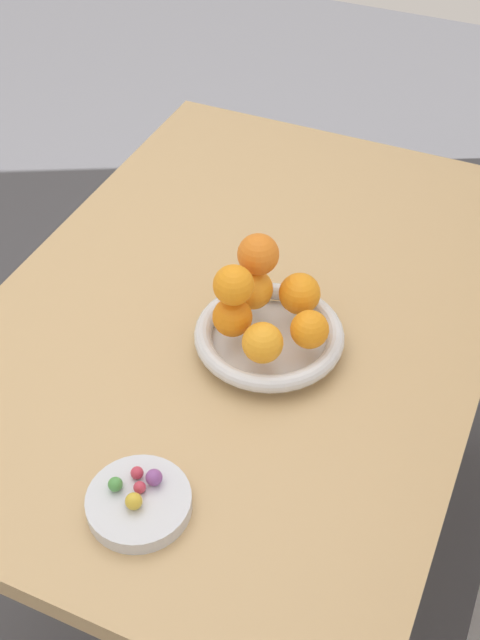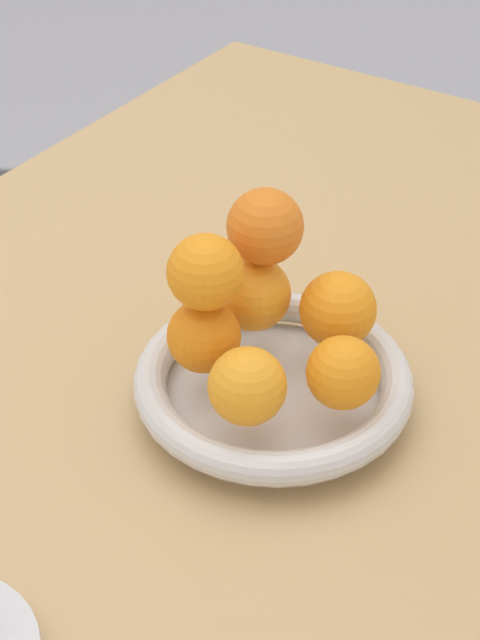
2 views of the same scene
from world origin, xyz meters
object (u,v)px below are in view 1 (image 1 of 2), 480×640
(orange_4, at_px, (232,317))
(orange_5, at_px, (233,285))
(candy_dish, at_px, (139,503))
(orange_3, at_px, (253,289))
(orange_0, at_px, (263,343))
(candy_ball_2, at_px, (137,473))
(dining_table, at_px, (245,342))
(candy_ball_1, at_px, (154,477))
(candy_ball_3, at_px, (131,501))
(fruit_bowl, at_px, (269,337))
(candy_ball_0, at_px, (140,487))
(candy_ball_5, at_px, (134,501))
(orange_2, at_px, (300,294))
(candy_ball_4, at_px, (114,484))
(orange_6, at_px, (258,254))
(orange_1, at_px, (310,329))

(orange_4, distance_m, orange_5, 0.06)
(candy_dish, height_order, orange_3, orange_3)
(orange_0, distance_m, candy_ball_2, 0.25)
(dining_table, height_order, candy_ball_1, candy_ball_1)
(orange_3, height_order, candy_ball_3, orange_3)
(candy_ball_2, bearing_deg, orange_5, 177.82)
(fruit_bowl, bearing_deg, candy_ball_1, -6.33)
(candy_ball_0, bearing_deg, orange_5, -179.40)
(orange_0, distance_m, candy_ball_5, 0.28)
(orange_2, bearing_deg, candy_ball_5, -9.13)
(fruit_bowl, distance_m, candy_ball_5, 0.34)
(candy_ball_4, bearing_deg, fruit_bowl, 167.01)
(orange_4, bearing_deg, orange_0, 62.62)
(orange_3, distance_m, candy_ball_0, 0.35)
(dining_table, height_order, candy_dish, candy_dish)
(orange_2, height_order, candy_ball_3, orange_2)
(candy_ball_4, relative_size, candy_ball_5, 0.87)
(orange_3, bearing_deg, candy_ball_3, 0.03)
(orange_0, bearing_deg, candy_ball_2, -16.26)
(candy_ball_0, bearing_deg, orange_6, 179.33)
(candy_ball_3, bearing_deg, candy_dish, 167.65)
(candy_ball_3, bearing_deg, dining_table, -175.99)
(fruit_bowl, xyz_separation_m, orange_0, (0.06, 0.01, 0.05))
(fruit_bowl, relative_size, orange_0, 3.82)
(fruit_bowl, bearing_deg, candy_ball_0, -7.79)
(orange_6, bearing_deg, orange_2, 98.76)
(candy_dish, xyz_separation_m, orange_4, (-0.29, -0.01, 0.06))
(candy_ball_3, xyz_separation_m, candy_ball_4, (-0.01, -0.03, 0.00))
(fruit_bowl, xyz_separation_m, candy_ball_4, (0.32, -0.07, 0.01))
(orange_5, relative_size, candy_ball_4, 3.13)
(dining_table, relative_size, orange_2, 17.80)
(candy_ball_1, bearing_deg, orange_0, 169.06)
(orange_2, relative_size, candy_ball_4, 3.34)
(candy_dish, height_order, orange_1, orange_1)
(orange_3, height_order, candy_ball_5, orange_3)
(candy_ball_4, bearing_deg, candy_ball_2, 145.50)
(candy_ball_0, bearing_deg, fruit_bowl, 172.21)
(orange_6, distance_m, candy_ball_4, 0.38)
(orange_1, xyz_separation_m, candy_ball_4, (0.32, -0.14, -0.04))
(orange_3, relative_size, candy_ball_1, 2.88)
(orange_0, relative_size, candy_ball_1, 2.74)
(candy_ball_3, bearing_deg, orange_0, 168.53)
(candy_dish, height_order, orange_5, orange_5)
(orange_5, bearing_deg, orange_0, 59.97)
(candy_ball_0, bearing_deg, orange_3, -179.96)
(candy_ball_2, bearing_deg, orange_3, 177.75)
(orange_1, distance_m, orange_5, 0.12)
(candy_dish, distance_m, candy_ball_2, 0.04)
(orange_1, bearing_deg, candy_ball_4, -23.45)
(dining_table, height_order, fruit_bowl, fruit_bowl)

